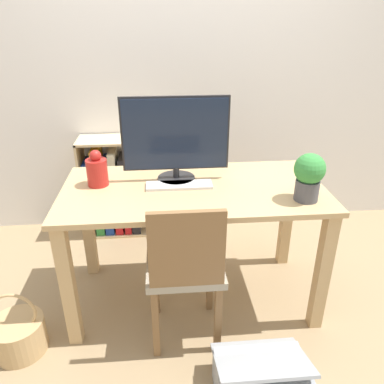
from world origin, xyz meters
The scene contains 10 objects.
ground_plane centered at (0.00, 0.00, 0.00)m, with size 10.00×10.00×0.00m, color #997F5B.
wall_back centered at (0.00, 1.04, 1.30)m, with size 8.00×0.05×2.60m.
desk centered at (0.00, 0.00, 0.64)m, with size 1.48×0.74×0.77m.
monitor centered at (-0.09, 0.12, 1.03)m, with size 0.61×0.22×0.49m.
keyboard centered at (-0.08, 0.02, 0.78)m, with size 0.37×0.11×0.02m.
vase centered at (-0.54, 0.08, 0.86)m, with size 0.12×0.12×0.21m.
potted_plant centered at (0.57, -0.21, 0.91)m, with size 0.16×0.16×0.25m.
chair centered at (-0.07, -0.35, 0.49)m, with size 0.40×0.40×0.88m.
bookshelf centered at (-0.54, 0.87, 0.35)m, with size 0.75×0.28×0.80m.
basket centered at (-0.97, -0.35, 0.11)m, with size 0.28×0.28×0.38m.
Camera 1 is at (-0.18, -1.91, 1.66)m, focal length 35.00 mm.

